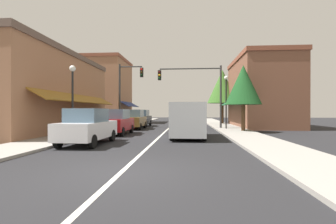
# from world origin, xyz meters

# --- Properties ---
(ground_plane) EXTENTS (80.00, 80.00, 0.00)m
(ground_plane) POSITION_xyz_m (0.00, 18.00, 0.00)
(ground_plane) COLOR black
(sidewalk_left) EXTENTS (2.60, 56.00, 0.12)m
(sidewalk_left) POSITION_xyz_m (-5.50, 18.00, 0.06)
(sidewalk_left) COLOR gray
(sidewalk_left) RESTS_ON ground
(sidewalk_right) EXTENTS (2.60, 56.00, 0.12)m
(sidewalk_right) POSITION_xyz_m (5.50, 18.00, 0.06)
(sidewalk_right) COLOR gray
(sidewalk_right) RESTS_ON ground
(lane_center_stripe) EXTENTS (0.14, 52.00, 0.01)m
(lane_center_stripe) POSITION_xyz_m (0.00, 18.00, 0.00)
(lane_center_stripe) COLOR silver
(lane_center_stripe) RESTS_ON ground
(storefront_left_block) EXTENTS (5.47, 14.20, 6.15)m
(storefront_left_block) POSITION_xyz_m (-8.87, 12.00, 3.08)
(storefront_left_block) COLOR #9E6B4C
(storefront_left_block) RESTS_ON ground
(storefront_right_block) EXTENTS (6.39, 10.20, 7.11)m
(storefront_right_block) POSITION_xyz_m (9.34, 20.00, 3.56)
(storefront_right_block) COLOR brown
(storefront_right_block) RESTS_ON ground
(storefront_far_left) EXTENTS (6.87, 8.20, 8.88)m
(storefront_far_left) POSITION_xyz_m (-9.58, 28.00, 4.44)
(storefront_far_left) COLOR #9E6B4C
(storefront_far_left) RESTS_ON ground
(parked_car_nearest_left) EXTENTS (1.84, 4.13, 1.77)m
(parked_car_nearest_left) POSITION_xyz_m (-3.12, 5.41, 0.88)
(parked_car_nearest_left) COLOR silver
(parked_car_nearest_left) RESTS_ON ground
(parked_car_second_left) EXTENTS (1.78, 4.10, 1.77)m
(parked_car_second_left) POSITION_xyz_m (-3.21, 10.66, 0.88)
(parked_car_second_left) COLOR maroon
(parked_car_second_left) RESTS_ON ground
(parked_car_third_left) EXTENTS (1.84, 4.13, 1.77)m
(parked_car_third_left) POSITION_xyz_m (-3.06, 15.89, 0.88)
(parked_car_third_left) COLOR brown
(parked_car_third_left) RESTS_ON ground
(parked_car_far_left) EXTENTS (1.82, 4.12, 1.77)m
(parked_car_far_left) POSITION_xyz_m (-3.21, 20.16, 0.88)
(parked_car_far_left) COLOR black
(parked_car_far_left) RESTS_ON ground
(van_in_lane) EXTENTS (2.09, 5.22, 2.12)m
(van_in_lane) POSITION_xyz_m (1.84, 8.89, 1.15)
(van_in_lane) COLOR #B2B7BC
(van_in_lane) RESTS_ON ground
(traffic_signal_mast_arm) EXTENTS (5.81, 0.50, 5.78)m
(traffic_signal_mast_arm) POSITION_xyz_m (2.78, 16.51, 3.99)
(traffic_signal_mast_arm) COLOR #333333
(traffic_signal_mast_arm) RESTS_ON ground
(traffic_signal_left_corner) EXTENTS (2.44, 0.50, 6.20)m
(traffic_signal_left_corner) POSITION_xyz_m (-4.08, 17.43, 4.00)
(traffic_signal_left_corner) COLOR #333333
(traffic_signal_left_corner) RESTS_ON ground
(street_lamp_left_near) EXTENTS (0.36, 0.36, 4.29)m
(street_lamp_left_near) POSITION_xyz_m (-4.86, 7.47, 2.93)
(street_lamp_left_near) COLOR black
(street_lamp_left_near) RESTS_ON ground
(street_lamp_right_mid) EXTENTS (0.36, 0.36, 4.73)m
(street_lamp_right_mid) POSITION_xyz_m (5.16, 15.76, 3.19)
(street_lamp_right_mid) COLOR black
(street_lamp_right_mid) RESTS_ON ground
(tree_right_near) EXTENTS (2.78, 2.78, 5.21)m
(tree_right_near) POSITION_xyz_m (6.10, 13.30, 3.66)
(tree_right_near) COLOR #4C331E
(tree_right_near) RESTS_ON ground
(tree_right_far) EXTENTS (3.78, 3.78, 6.79)m
(tree_right_far) POSITION_xyz_m (6.14, 25.29, 4.70)
(tree_right_far) COLOR #4C331E
(tree_right_far) RESTS_ON ground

